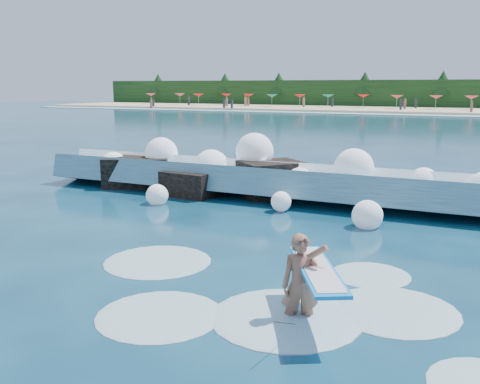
# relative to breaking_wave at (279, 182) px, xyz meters

# --- Properties ---
(ground) EXTENTS (200.00, 200.00, 0.00)m
(ground) POSITION_rel_breaking_wave_xyz_m (-0.61, -7.19, -0.57)
(ground) COLOR #07293E
(ground) RESTS_ON ground
(beach) EXTENTS (140.00, 20.00, 0.40)m
(beach) POSITION_rel_breaking_wave_xyz_m (-0.61, 70.81, -0.37)
(beach) COLOR tan
(beach) RESTS_ON ground
(wet_band) EXTENTS (140.00, 5.00, 0.08)m
(wet_band) POSITION_rel_breaking_wave_xyz_m (-0.61, 59.81, -0.53)
(wet_band) COLOR silver
(wet_band) RESTS_ON ground
(treeline) EXTENTS (140.00, 4.00, 5.00)m
(treeline) POSITION_rel_breaking_wave_xyz_m (-0.61, 80.81, 1.93)
(treeline) COLOR black
(treeline) RESTS_ON ground
(breaking_wave) EXTENTS (18.81, 2.90, 1.62)m
(breaking_wave) POSITION_rel_breaking_wave_xyz_m (0.00, 0.00, 0.00)
(breaking_wave) COLOR teal
(breaking_wave) RESTS_ON ground
(rock_cluster) EXTENTS (8.63, 3.41, 1.50)m
(rock_cluster) POSITION_rel_breaking_wave_xyz_m (-3.44, -0.31, -0.09)
(rock_cluster) COLOR black
(rock_cluster) RESTS_ON ground
(surfer_with_board) EXTENTS (1.71, 2.94, 1.83)m
(surfer_with_board) POSITION_rel_breaking_wave_xyz_m (4.20, -9.52, 0.11)
(surfer_with_board) COLOR brown
(surfer_with_board) RESTS_ON ground
(wave_spray) EXTENTS (15.02, 4.63, 2.36)m
(wave_spray) POSITION_rel_breaking_wave_xyz_m (-0.63, -0.21, 0.50)
(wave_spray) COLOR white
(wave_spray) RESTS_ON ground
(surf_foam) EXTENTS (9.14, 5.69, 0.14)m
(surf_foam) POSITION_rel_breaking_wave_xyz_m (3.30, -9.06, -0.57)
(surf_foam) COLOR silver
(surf_foam) RESTS_ON ground
(beach_umbrellas) EXTENTS (110.22, 6.79, 0.50)m
(beach_umbrellas) POSITION_rel_breaking_wave_xyz_m (-0.30, 72.13, 1.68)
(beach_umbrellas) COLOR #CB3B4F
(beach_umbrellas) RESTS_ON ground
(beachgoers) EXTENTS (105.60, 12.74, 1.92)m
(beachgoers) POSITION_rel_breaking_wave_xyz_m (-13.78, 68.05, 0.55)
(beachgoers) COLOR #3F332D
(beachgoers) RESTS_ON ground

